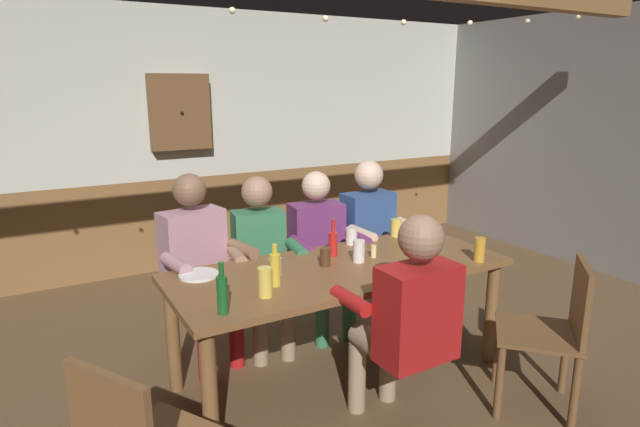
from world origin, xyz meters
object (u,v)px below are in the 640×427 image
at_px(person_0, 198,260).
at_px(person_2, 320,245).
at_px(pint_glass_3, 275,267).
at_px(pint_glass_4, 351,236).
at_px(pint_glass_6, 265,282).
at_px(wall_dart_cabinet, 180,112).
at_px(pint_glass_0, 359,251).
at_px(chair_empty_near_right, 553,331).
at_px(person_3, 372,231).
at_px(bottle_2, 222,293).
at_px(person_4, 408,314).
at_px(plate_0, 199,275).
at_px(table_candle, 374,251).
at_px(pint_glass_7, 480,249).
at_px(dining_table, 340,281).
at_px(bottle_0, 333,243).
at_px(pint_glass_5, 425,227).
at_px(condiment_caddy, 422,247).
at_px(bottle_1, 275,269).
at_px(pint_glass_1, 396,228).
at_px(pint_glass_2, 325,257).
at_px(person_1, 262,255).

relative_size(person_0, person_2, 1.05).
bearing_deg(pint_glass_3, pint_glass_4, 22.41).
xyz_separation_m(person_0, pint_glass_6, (0.10, -0.86, 0.12)).
bearing_deg(wall_dart_cabinet, pint_glass_0, -80.40).
xyz_separation_m(chair_empty_near_right, pint_glass_6, (-1.43, 0.68, 0.33)).
height_order(person_3, bottle_2, person_3).
bearing_deg(chair_empty_near_right, pint_glass_6, 110.88).
xyz_separation_m(person_4, chair_empty_near_right, (0.85, -0.24, -0.20)).
bearing_deg(plate_0, table_candle, -11.57).
relative_size(person_0, person_3, 1.01).
distance_m(person_2, pint_glass_7, 1.16).
height_order(pint_glass_0, pint_glass_7, pint_glass_7).
xyz_separation_m(dining_table, wall_dart_cabinet, (-0.27, 2.45, 0.91)).
distance_m(dining_table, bottle_0, 0.27).
bearing_deg(pint_glass_4, table_candle, -95.72).
bearing_deg(dining_table, wall_dart_cabinet, 96.28).
xyz_separation_m(table_candle, pint_glass_4, (0.03, 0.31, 0.02)).
distance_m(plate_0, wall_dart_cabinet, 2.39).
distance_m(dining_table, wall_dart_cabinet, 2.63).
relative_size(table_candle, pint_glass_4, 0.68).
xyz_separation_m(person_2, person_4, (-0.23, -1.30, 0.01)).
bearing_deg(plate_0, pint_glass_3, -28.06).
distance_m(pint_glass_3, pint_glass_4, 0.78).
height_order(plate_0, pint_glass_6, pint_glass_6).
bearing_deg(table_candle, bottle_2, -163.14).
bearing_deg(pint_glass_5, condiment_caddy, -133.42).
xyz_separation_m(person_4, pint_glass_3, (-0.41, 0.71, 0.11)).
xyz_separation_m(bottle_1, pint_glass_3, (0.07, 0.14, -0.05)).
relative_size(plate_0, wall_dart_cabinet, 0.33).
bearing_deg(person_0, pint_glass_5, 155.22).
xyz_separation_m(person_4, pint_glass_1, (0.70, 1.01, 0.12)).
bearing_deg(dining_table, pint_glass_0, 6.41).
bearing_deg(chair_empty_near_right, person_3, 51.72).
height_order(pint_glass_0, pint_glass_2, pint_glass_0).
bearing_deg(person_0, person_1, 167.24).
distance_m(plate_0, bottle_0, 0.87).
height_order(bottle_0, pint_glass_6, bottle_0).
bearing_deg(pint_glass_0, plate_0, 165.31).
height_order(person_3, pint_glass_7, person_3).
xyz_separation_m(person_1, bottle_0, (0.31, -0.44, 0.16)).
distance_m(dining_table, plate_0, 0.85).
height_order(pint_glass_2, pint_glass_7, pint_glass_7).
distance_m(person_2, pint_glass_4, 0.33).
height_order(person_1, pint_glass_7, person_1).
xyz_separation_m(person_0, person_3, (1.39, 0.00, -0.00)).
bearing_deg(pint_glass_5, person_2, 148.14).
bearing_deg(pint_glass_7, pint_glass_0, 151.20).
relative_size(pint_glass_1, wall_dart_cabinet, 0.18).
bearing_deg(person_3, bottle_0, 35.29).
distance_m(person_4, wall_dart_cabinet, 3.23).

